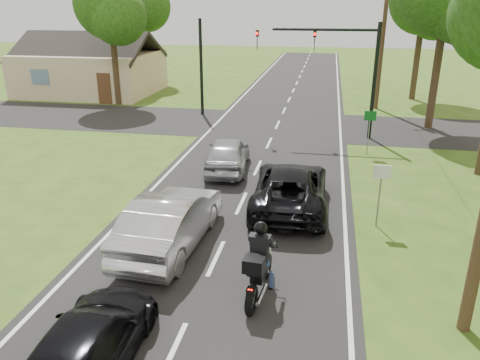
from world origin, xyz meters
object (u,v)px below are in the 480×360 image
traffic_signal (339,59)px  sign_green (370,122)px  dark_suv (290,187)px  silver_suv (228,154)px  dark_car_behind (88,344)px  motorcycle_rider (259,268)px  sign_white (381,181)px  silver_sedan (171,221)px  utility_pole_far (383,32)px

traffic_signal → sign_green: (1.56, -3.02, -2.54)m
traffic_signal → dark_suv: bearing=-98.9°
silver_suv → dark_car_behind: 12.23m
dark_suv → silver_suv: bearing=-50.9°
motorcycle_rider → dark_car_behind: (-2.92, -3.14, -0.16)m
traffic_signal → sign_white: traffic_signal is taller
silver_suv → silver_sedan: bearing=82.6°
dark_suv → traffic_signal: 10.67m
silver_sedan → silver_suv: 7.04m
silver_sedan → utility_pole_far: 23.26m
dark_car_behind → silver_sedan: bearing=-91.6°
motorcycle_rider → sign_white: bearing=60.2°
sign_green → dark_suv: bearing=-114.2°
dark_car_behind → utility_pole_far: size_ratio=0.43×
traffic_signal → utility_pole_far: utility_pole_far is taller
silver_suv → dark_suv: bearing=125.3°
utility_pole_far → sign_white: utility_pole_far is taller
sign_white → dark_suv: bearing=160.8°
motorcycle_rider → silver_suv: 9.49m
traffic_signal → silver_sedan: bearing=-109.6°
silver_sedan → sign_white: (6.18, 2.52, 0.75)m
dark_suv → silver_suv: 4.62m
silver_sedan → sign_white: sign_white is taller
silver_suv → traffic_signal: bearing=-130.8°
silver_suv → sign_green: bearing=-156.0°
silver_suv → sign_green: sign_green is taller
motorcycle_rider → traffic_signal: (1.86, 15.59, 3.34)m
utility_pole_far → sign_white: bearing=-94.5°
silver_suv → utility_pole_far: (7.45, 14.50, 4.34)m
silver_sedan → dark_car_behind: (0.04, -5.19, -0.21)m
dark_car_behind → sign_green: size_ratio=2.03×
silver_suv → utility_pole_far: utility_pole_far is taller
sign_white → traffic_signal: bearing=97.0°
motorcycle_rider → sign_green: sign_green is taller
dark_suv → silver_sedan: size_ratio=1.07×
traffic_signal → silver_suv: bearing=-125.3°
motorcycle_rider → traffic_signal: bearing=88.6°
dark_suv → sign_white: bearing=159.2°
silver_suv → traffic_signal: (4.59, 6.50, 3.39)m
dark_car_behind → utility_pole_far: 28.15m
silver_sedan → traffic_signal: traffic_signal is taller
dark_suv → silver_sedan: 4.80m
silver_sedan → sign_white: 6.72m
traffic_signal → motorcycle_rider: bearing=-96.8°
motorcycle_rider → utility_pole_far: 24.44m
dark_car_behind → sign_white: 9.90m
traffic_signal → sign_green: traffic_signal is taller
motorcycle_rider → dark_suv: motorcycle_rider is taller
silver_sedan → motorcycle_rider: bearing=148.2°
motorcycle_rider → sign_green: 13.05m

